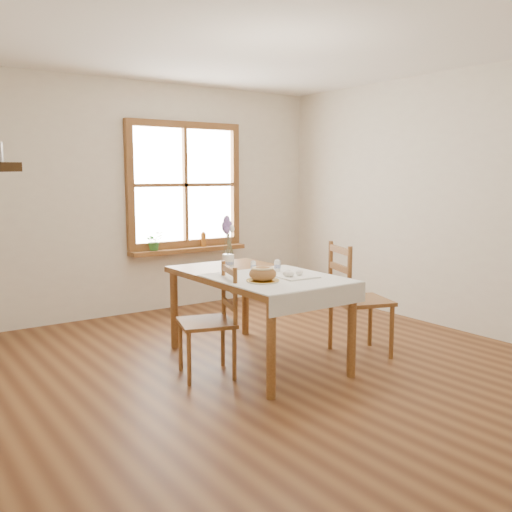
{
  "coord_description": "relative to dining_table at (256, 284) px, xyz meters",
  "views": [
    {
      "loc": [
        -2.68,
        -3.53,
        1.57
      ],
      "look_at": [
        0.0,
        0.3,
        0.9
      ],
      "focal_mm": 40.0,
      "sensor_mm": 36.0,
      "label": 1
    }
  ],
  "objects": [
    {
      "name": "ground",
      "position": [
        0.0,
        -0.3,
        -0.66
      ],
      "size": [
        5.0,
        5.0,
        0.0
      ],
      "primitive_type": "plane",
      "color": "brown",
      "rests_on": "ground"
    },
    {
      "name": "room_walls",
      "position": [
        0.0,
        -0.3,
        1.04
      ],
      "size": [
        4.6,
        5.1,
        2.65
      ],
      "color": "#EFE7CF",
      "rests_on": "ground"
    },
    {
      "name": "window",
      "position": [
        0.5,
        2.17,
        0.79
      ],
      "size": [
        1.46,
        0.08,
        1.46
      ],
      "color": "brown",
      "rests_on": "ground"
    },
    {
      "name": "window_sill",
      "position": [
        0.5,
        2.1,
        0.03
      ],
      "size": [
        1.46,
        0.2,
        0.05
      ],
      "color": "brown",
      "rests_on": "ground"
    },
    {
      "name": "dining_table",
      "position": [
        0.0,
        0.0,
        0.0
      ],
      "size": [
        0.9,
        1.6,
        0.75
      ],
      "color": "brown",
      "rests_on": "ground"
    },
    {
      "name": "table_linen",
      "position": [
        0.0,
        -0.3,
        0.09
      ],
      "size": [
        0.91,
        0.99,
        0.01
      ],
      "primitive_type": "cube",
      "color": "silver",
      "rests_on": "dining_table"
    },
    {
      "name": "chair_left",
      "position": [
        -0.52,
        -0.07,
        -0.23
      ],
      "size": [
        0.53,
        0.52,
        0.88
      ],
      "primitive_type": null,
      "rotation": [
        0.0,
        0.0,
        -1.87
      ],
      "color": "brown",
      "rests_on": "ground"
    },
    {
      "name": "chair_right",
      "position": [
        0.86,
        -0.37,
        -0.17
      ],
      "size": [
        0.61,
        0.59,
        0.99
      ],
      "primitive_type": null,
      "rotation": [
        0.0,
        0.0,
        1.24
      ],
      "color": "brown",
      "rests_on": "ground"
    },
    {
      "name": "bread_plate",
      "position": [
        -0.19,
        -0.36,
        0.1
      ],
      "size": [
        0.28,
        0.28,
        0.01
      ],
      "primitive_type": "cylinder",
      "rotation": [
        0.0,
        0.0,
        0.18
      ],
      "color": "silver",
      "rests_on": "table_linen"
    },
    {
      "name": "bread_loaf",
      "position": [
        -0.19,
        -0.36,
        0.17
      ],
      "size": [
        0.21,
        0.21,
        0.12
      ],
      "primitive_type": "ellipsoid",
      "color": "#A37039",
      "rests_on": "bread_plate"
    },
    {
      "name": "egg_napkin",
      "position": [
        0.14,
        -0.37,
        0.1
      ],
      "size": [
        0.31,
        0.27,
        0.01
      ],
      "primitive_type": "cube",
      "rotation": [
        0.0,
        0.0,
        -0.07
      ],
      "color": "silver",
      "rests_on": "table_linen"
    },
    {
      "name": "eggs",
      "position": [
        0.14,
        -0.37,
        0.13
      ],
      "size": [
        0.24,
        0.22,
        0.05
      ],
      "primitive_type": null,
      "rotation": [
        0.0,
        0.0,
        -0.07
      ],
      "color": "white",
      "rests_on": "egg_napkin"
    },
    {
      "name": "salt_shaker",
      "position": [
        0.04,
        0.1,
        0.14
      ],
      "size": [
        0.05,
        0.05,
        0.09
      ],
      "primitive_type": "cylinder",
      "rotation": [
        0.0,
        0.0,
        -0.05
      ],
      "color": "silver",
      "rests_on": "table_linen"
    },
    {
      "name": "pepper_shaker",
      "position": [
        0.19,
        -0.04,
        0.15
      ],
      "size": [
        0.06,
        0.06,
        0.1
      ],
      "primitive_type": "cylinder",
      "rotation": [
        0.0,
        0.0,
        -0.12
      ],
      "color": "silver",
      "rests_on": "table_linen"
    },
    {
      "name": "flower_vase",
      "position": [
        -0.02,
        0.4,
        0.14
      ],
      "size": [
        0.12,
        0.12,
        0.11
      ],
      "primitive_type": "cylinder",
      "rotation": [
        0.0,
        0.0,
        0.24
      ],
      "color": "silver",
      "rests_on": "dining_table"
    },
    {
      "name": "lavender_bouquet",
      "position": [
        -0.02,
        0.4,
        0.36
      ],
      "size": [
        0.18,
        0.18,
        0.34
      ],
      "primitive_type": null,
      "color": "#745597",
      "rests_on": "flower_vase"
    },
    {
      "name": "potted_plant",
      "position": [
        0.06,
        2.1,
        0.13
      ],
      "size": [
        0.23,
        0.25,
        0.17
      ],
      "primitive_type": "imported",
      "rotation": [
        0.0,
        0.0,
        0.22
      ],
      "color": "#34772F",
      "rests_on": "window_sill"
    },
    {
      "name": "amber_bottle",
      "position": [
        0.7,
        2.1,
        0.14
      ],
      "size": [
        0.07,
        0.07,
        0.18
      ],
      "primitive_type": "cylinder",
      "rotation": [
        0.0,
        0.0,
        -0.04
      ],
      "color": "#9F5B1D",
      "rests_on": "window_sill"
    }
  ]
}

